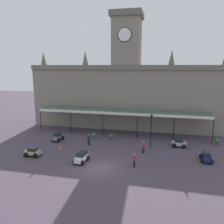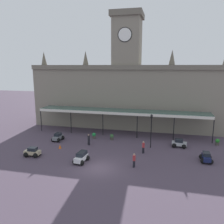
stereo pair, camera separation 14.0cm
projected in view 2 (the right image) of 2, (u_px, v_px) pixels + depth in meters
name	position (u px, v px, depth m)	size (l,w,h in m)	color
ground_plane	(99.00, 168.00, 26.03)	(140.00, 140.00, 0.00)	#4A3D4D
station_building	(127.00, 91.00, 42.32)	(35.43, 5.73, 20.78)	gray
entrance_canopy	(121.00, 111.00, 38.06)	(28.95, 3.26, 4.19)	#38564C
car_beige_sedan	(33.00, 152.00, 29.34)	(2.08, 1.56, 1.19)	tan
car_navy_sedan	(206.00, 158.00, 27.68)	(1.54, 2.06, 1.19)	#19214C
car_silver_sedan	(179.00, 144.00, 32.60)	(2.13, 1.66, 1.19)	#B2B5BA
car_white_estate	(81.00, 158.00, 27.51)	(1.70, 2.33, 1.27)	silver
car_grey_sedan	(58.00, 137.00, 35.50)	(1.60, 2.10, 1.19)	slate
pedestrian_crossing_forecourt	(134.00, 160.00, 26.06)	(0.34, 0.38, 1.67)	black
pedestrian_near_entrance	(89.00, 139.00, 33.41)	(0.39, 0.34, 1.67)	black
pedestrian_beside_cars	(143.00, 147.00, 30.27)	(0.34, 0.35, 1.67)	black
victorian_lamppost	(151.00, 127.00, 31.93)	(0.30, 0.30, 4.95)	black
traffic_cone	(60.00, 146.00, 32.14)	(0.40, 0.40, 0.57)	orange
planter_by_canopy	(112.00, 137.00, 35.79)	(0.60, 0.60, 0.96)	#47423D
planter_near_kerb	(217.00, 142.00, 33.45)	(0.60, 0.60, 0.96)	#47423D
planter_forecourt_centre	(94.00, 136.00, 36.48)	(0.60, 0.60, 0.96)	#47423D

